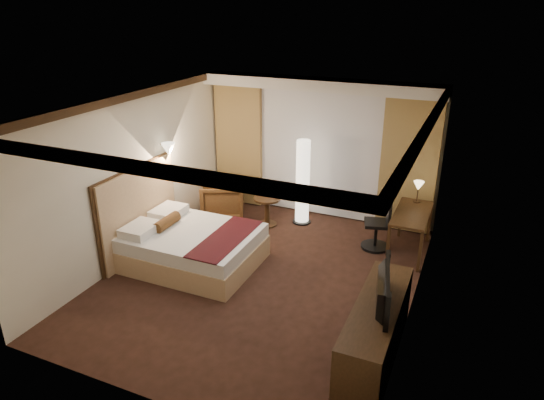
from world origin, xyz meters
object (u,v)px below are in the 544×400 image
at_px(bed, 194,247).
at_px(dresser, 376,331).
at_px(armchair, 222,197).
at_px(floor_lamp, 303,182).
at_px(office_chair, 377,221).
at_px(side_table, 267,211).
at_px(television, 378,281).
at_px(desk, 410,233).

distance_m(bed, dresser, 3.36).
xyz_separation_m(armchair, floor_lamp, (1.55, 0.37, 0.41)).
xyz_separation_m(floor_lamp, office_chair, (1.53, -0.48, -0.32)).
bearing_deg(office_chair, dresser, -93.45).
bearing_deg(dresser, side_table, 132.90).
height_order(bed, television, television).
distance_m(desk, television, 2.94).
distance_m(desk, office_chair, 0.57).
relative_size(floor_lamp, desk, 1.31).
bearing_deg(side_table, desk, -1.10).
relative_size(side_table, dresser, 0.28).
height_order(side_table, dresser, dresser).
relative_size(side_table, television, 0.54).
xyz_separation_m(desk, dresser, (0.05, -2.86, 0.01)).
xyz_separation_m(armchair, television, (3.66, -2.92, 0.65)).
height_order(armchair, office_chair, office_chair).
xyz_separation_m(armchair, office_chair, (3.08, -0.11, 0.09)).
height_order(armchair, dresser, armchair).
height_order(bed, desk, desk).
distance_m(office_chair, television, 2.92).
bearing_deg(office_chair, television, -94.03).
bearing_deg(desk, dresser, -89.00).
bearing_deg(bed, dresser, -18.69).
relative_size(armchair, dresser, 0.42).
relative_size(desk, office_chair, 1.25).
bearing_deg(floor_lamp, armchair, -166.53).
bearing_deg(armchair, floor_lamp, 77.26).
relative_size(dresser, television, 1.89).
bearing_deg(office_chair, desk, -10.47).
distance_m(bed, armchair, 1.91).
bearing_deg(dresser, television, 180.00).
relative_size(armchair, floor_lamp, 0.50).
xyz_separation_m(office_chair, television, (0.58, -2.81, 0.56)).
bearing_deg(television, bed, 59.84).
relative_size(office_chair, television, 0.97).
distance_m(armchair, television, 4.72).
bearing_deg(desk, television, -89.60).
height_order(bed, floor_lamp, floor_lamp).
distance_m(side_table, desk, 2.66).
relative_size(armchair, television, 0.79).
xyz_separation_m(side_table, television, (2.67, -2.91, 0.79)).
xyz_separation_m(side_table, desk, (2.65, -0.05, 0.09)).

